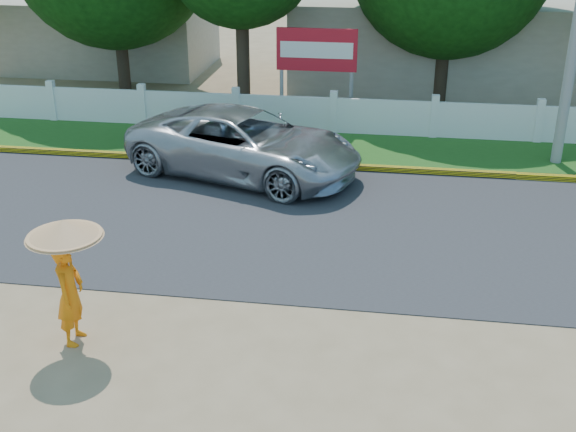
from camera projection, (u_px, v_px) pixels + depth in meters
The scene contains 10 objects.
ground at pixel (270, 336), 11.94m from camera, with size 120.00×120.00×0.00m, color #9E8460.
road at pixel (305, 223), 16.00m from camera, with size 60.00×7.00×0.02m, color #38383A.
grass_verge at pixel (328, 148), 20.73m from camera, with size 60.00×3.50×0.03m, color #2D601E.
curb at pixel (322, 166), 19.17m from camera, with size 40.00×0.18×0.16m, color yellow.
fence at pixel (333, 116), 21.82m from camera, with size 40.00×0.10×1.10m, color silver.
building_near at pixel (430, 42), 27.12m from camera, with size 10.00×6.00×3.20m, color #B7AD99.
building_far at pixel (111, 33), 29.87m from camera, with size 8.00×5.00×2.80m, color #B7AD99.
vehicle at pixel (245, 144), 18.46m from camera, with size 2.80×6.06×1.69m, color #A9ABB1.
monk_with_parasol at pixel (67, 264), 11.26m from camera, with size 1.20×1.20×2.18m.
billboard at pixel (317, 55), 22.25m from camera, with size 2.50×0.13×2.95m.
Camera 1 is at (1.80, -9.92, 6.71)m, focal length 45.00 mm.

